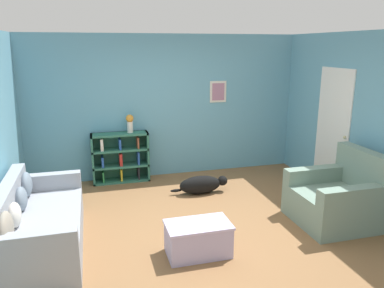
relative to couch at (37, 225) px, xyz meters
name	(u,v)px	position (x,y,z in m)	size (l,w,h in m)	color
ground_plane	(200,225)	(2.05, 0.06, -0.30)	(14.00, 14.00, 0.00)	brown
wall_back	(166,106)	(2.06, 2.31, 1.00)	(5.60, 0.13, 2.60)	#609EB7
wall_right	(366,123)	(4.60, 0.08, 0.99)	(0.16, 5.00, 2.60)	#609EB7
couch	(37,225)	(0.00, 0.00, 0.00)	(0.89, 1.95, 0.80)	#9399A3
bookshelf	(120,157)	(1.17, 2.12, 0.14)	(1.00, 0.30, 0.90)	#2D6B56
recliner_chair	(338,198)	(3.94, -0.34, 0.04)	(1.05, 1.01, 1.01)	gray
coffee_table	(198,238)	(1.82, -0.64, -0.09)	(0.75, 0.45, 0.39)	#ADA3CC
dog	(202,185)	(2.41, 1.16, -0.15)	(0.98, 0.27, 0.30)	black
vase	(130,122)	(1.36, 2.09, 0.78)	(0.14, 0.14, 0.32)	silver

